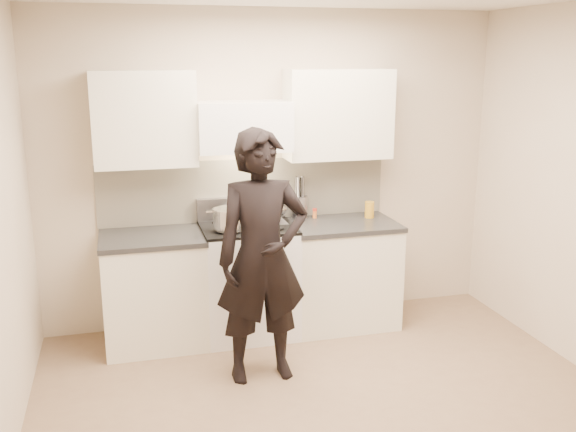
{
  "coord_description": "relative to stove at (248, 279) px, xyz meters",
  "views": [
    {
      "loc": [
        -1.29,
        -3.6,
        2.31
      ],
      "look_at": [
        -0.05,
        1.05,
        1.1
      ],
      "focal_mm": 40.0,
      "sensor_mm": 36.0,
      "label": 1
    }
  ],
  "objects": [
    {
      "name": "oil_glass",
      "position": [
        1.11,
        0.09,
        0.52
      ],
      "size": [
        0.08,
        0.08,
        0.14
      ],
      "color": "#C38D1F",
      "rests_on": "counter_right"
    },
    {
      "name": "spice_jar",
      "position": [
        0.64,
        0.2,
        0.49
      ],
      "size": [
        0.04,
        0.04,
        0.09
      ],
      "color": "orange",
      "rests_on": "counter_right"
    },
    {
      "name": "person",
      "position": [
        -0.05,
        -0.78,
        0.44
      ],
      "size": [
        0.68,
        0.46,
        1.83
      ],
      "primitive_type": "imported",
      "rotation": [
        0.0,
        0.0,
        0.03
      ],
      "color": "black",
      "rests_on": "ground"
    },
    {
      "name": "wok",
      "position": [
        0.19,
        0.13,
        0.59
      ],
      "size": [
        0.39,
        0.48,
        0.31
      ],
      "color": "#AEAEAE",
      "rests_on": "stove"
    },
    {
      "name": "stove",
      "position": [
        0.0,
        0.0,
        0.0
      ],
      "size": [
        0.76,
        0.65,
        0.96
      ],
      "color": "white",
      "rests_on": "ground"
    },
    {
      "name": "stock_pot",
      "position": [
        -0.17,
        -0.12,
        0.57
      ],
      "size": [
        0.36,
        0.29,
        0.17
      ],
      "color": "#AEAEAE",
      "rests_on": "stove"
    },
    {
      "name": "room_shell",
      "position": [
        0.24,
        -1.05,
        1.12
      ],
      "size": [
        4.04,
        3.54,
        2.7
      ],
      "color": "#C1B39E",
      "rests_on": "ground"
    },
    {
      "name": "counter_left",
      "position": [
        -0.78,
        0.0,
        -0.01
      ],
      "size": [
        0.82,
        0.67,
        0.92
      ],
      "color": "silver",
      "rests_on": "ground"
    },
    {
      "name": "counter_right",
      "position": [
        0.83,
        0.0,
        -0.01
      ],
      "size": [
        0.92,
        0.67,
        0.92
      ],
      "color": "silver",
      "rests_on": "ground"
    },
    {
      "name": "utensil_crock",
      "position": [
        0.52,
        0.25,
        0.56
      ],
      "size": [
        0.14,
        0.14,
        0.37
      ],
      "color": "#9A98A2",
      "rests_on": "counter_right"
    },
    {
      "name": "ground_plane",
      "position": [
        0.3,
        -1.42,
        -0.47
      ],
      "size": [
        4.0,
        4.0,
        0.0
      ],
      "primitive_type": "plane",
      "color": "#7E654C"
    }
  ]
}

